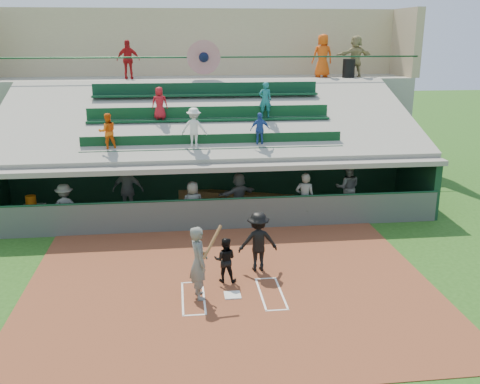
{
  "coord_description": "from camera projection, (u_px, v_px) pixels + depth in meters",
  "views": [
    {
      "loc": [
        -1.3,
        -12.57,
        6.6
      ],
      "look_at": [
        0.62,
        3.5,
        1.8
      ],
      "focal_mm": 40.0,
      "sensor_mm": 36.0,
      "label": 1
    }
  ],
  "objects": [
    {
      "name": "concourse_staff_c",
      "position": [
        355.0,
        56.0,
        25.53
      ],
      "size": [
        1.89,
        0.91,
        1.95
      ],
      "primitive_type": "imported",
      "rotation": [
        0.0,
        0.0,
        3.33
      ],
      "color": "tan",
      "rests_on": "concourse_slab"
    },
    {
      "name": "home_umpire",
      "position": [
        258.0,
        241.0,
        15.29
      ],
      "size": [
        1.15,
        0.69,
        1.75
      ],
      "primitive_type": "imported",
      "rotation": [
        0.0,
        0.0,
        3.18
      ],
      "color": "black",
      "rests_on": "dirt_slab"
    },
    {
      "name": "trash_bin",
      "position": [
        349.0,
        68.0,
        25.27
      ],
      "size": [
        0.58,
        0.58,
        0.87
      ],
      "primitive_type": "cylinder",
      "color": "black",
      "rests_on": "concourse_slab"
    },
    {
      "name": "grandstand",
      "position": [
        207.0,
        137.0,
        23.35
      ],
      "size": [
        20.4,
        10.4,
        7.8
      ],
      "color": "#4E534E",
      "rests_on": "ground"
    },
    {
      "name": "catcher",
      "position": [
        225.0,
        260.0,
        14.64
      ],
      "size": [
        0.7,
        0.59,
        1.27
      ],
      "primitive_type": "imported",
      "rotation": [
        0.0,
        0.0,
        2.95
      ],
      "color": "black",
      "rests_on": "dirt_slab"
    },
    {
      "name": "dirt_slab",
      "position": [
        231.0,
        287.0,
        14.46
      ],
      "size": [
        11.0,
        9.0,
        0.02
      ],
      "primitive_type": "cube",
      "color": "brown",
      "rests_on": "ground"
    },
    {
      "name": "dugout_player_a",
      "position": [
        65.0,
        207.0,
        18.38
      ],
      "size": [
        1.13,
        0.72,
        1.66
      ],
      "primitive_type": "imported",
      "rotation": [
        0.0,
        0.0,
        3.24
      ],
      "color": "#535651",
      "rests_on": "dugout_floor"
    },
    {
      "name": "white_table",
      "position": [
        34.0,
        215.0,
        19.14
      ],
      "size": [
        0.78,
        0.59,
        0.68
      ],
      "primitive_type": "cube",
      "rotation": [
        0.0,
        0.0,
        0.02
      ],
      "color": "silver",
      "rests_on": "dugout_floor"
    },
    {
      "name": "batters_box_chalk",
      "position": [
        232.0,
        295.0,
        13.98
      ],
      "size": [
        2.65,
        1.85,
        0.01
      ],
      "color": "white",
      "rests_on": "dirt_slab"
    },
    {
      "name": "concourse_staff_b",
      "position": [
        322.0,
        56.0,
        25.39
      ],
      "size": [
        1.02,
        0.7,
        2.01
      ],
      "primitive_type": "imported",
      "rotation": [
        0.0,
        0.0,
        3.2
      ],
      "color": "#D94A0C",
      "rests_on": "concourse_slab"
    },
    {
      "name": "concourse_staff_a",
      "position": [
        128.0,
        60.0,
        24.31
      ],
      "size": [
        1.03,
        0.44,
        1.75
      ],
      "primitive_type": "imported",
      "rotation": [
        0.0,
        0.0,
        3.15
      ],
      "color": "#B01416",
      "rests_on": "concourse_slab"
    },
    {
      "name": "concourse_slab",
      "position": [
        203.0,
        125.0,
        26.19
      ],
      "size": [
        20.0,
        3.0,
        4.6
      ],
      "primitive_type": "cube",
      "color": "gray",
      "rests_on": "ground"
    },
    {
      "name": "ground",
      "position": [
        232.0,
        296.0,
        13.99
      ],
      "size": [
        100.0,
        100.0,
        0.0
      ],
      "primitive_type": "plane",
      "color": "#204A14",
      "rests_on": "ground"
    },
    {
      "name": "dugout_floor",
      "position": [
        214.0,
        213.0,
        20.41
      ],
      "size": [
        16.0,
        3.5,
        0.04
      ],
      "primitive_type": "cube",
      "color": "gray",
      "rests_on": "ground"
    },
    {
      "name": "dugout_player_e",
      "position": [
        305.0,
        198.0,
        19.02
      ],
      "size": [
        0.78,
        0.63,
        1.87
      ],
      "primitive_type": "imported",
      "rotation": [
        0.0,
        0.0,
        2.83
      ],
      "color": "#5A5D57",
      "rests_on": "dugout_floor"
    },
    {
      "name": "batter_at_plate",
      "position": [
        199.0,
        262.0,
        13.64
      ],
      "size": [
        0.93,
        0.81,
        1.95
      ],
      "color": "#565954",
      "rests_on": "dirt_slab"
    },
    {
      "name": "dugout_player_d",
      "position": [
        239.0,
        195.0,
        19.79
      ],
      "size": [
        1.61,
        1.1,
        1.66
      ],
      "primitive_type": "imported",
      "rotation": [
        0.0,
        0.0,
        3.58
      ],
      "color": "#5C5E59",
      "rests_on": "dugout_floor"
    },
    {
      "name": "home_plate",
      "position": [
        232.0,
        295.0,
        13.98
      ],
      "size": [
        0.43,
        0.43,
        0.03
      ],
      "primitive_type": "cube",
      "color": "silver",
      "rests_on": "dirt_slab"
    },
    {
      "name": "dugout_player_b",
      "position": [
        128.0,
        190.0,
        19.83
      ],
      "size": [
        1.22,
        0.67,
        1.98
      ],
      "primitive_type": "imported",
      "rotation": [
        0.0,
        0.0,
        2.98
      ],
      "color": "#60635E",
      "rests_on": "dugout_floor"
    },
    {
      "name": "dugout_player_f",
      "position": [
        348.0,
        188.0,
        20.31
      ],
      "size": [
        1.04,
        0.89,
        1.89
      ],
      "primitive_type": "imported",
      "rotation": [
        0.0,
        0.0,
        2.93
      ],
      "color": "#60625D",
      "rests_on": "dugout_floor"
    },
    {
      "name": "water_cooler",
      "position": [
        31.0,
        201.0,
        19.0
      ],
      "size": [
        0.37,
        0.37,
        0.37
      ],
      "primitive_type": "cylinder",
      "color": "orange",
      "rests_on": "white_table"
    },
    {
      "name": "dugout_bench",
      "position": [
        218.0,
        197.0,
        21.58
      ],
      "size": [
        14.95,
        6.08,
        0.47
      ],
      "primitive_type": "cube",
      "rotation": [
        0.0,
        0.0,
        -0.36
      ],
      "color": "olive",
      "rests_on": "dugout_floor"
    },
    {
      "name": "dugout_player_c",
      "position": [
        193.0,
        204.0,
        18.74
      ],
      "size": [
        0.88,
        0.65,
        1.64
      ],
      "primitive_type": "imported",
      "rotation": [
        0.0,
        0.0,
        3.31
      ],
      "color": "#5A5D58",
      "rests_on": "dugout_floor"
    }
  ]
}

